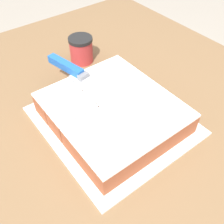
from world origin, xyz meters
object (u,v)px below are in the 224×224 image
coffee_cup (81,50)px  cake_board (112,121)px  knife (77,73)px  cake (113,112)px

coffee_cup → cake_board: bearing=-17.6°
knife → coffee_cup: (-0.14, 0.10, -0.03)m
coffee_cup → knife: bearing=-35.7°
cake_board → knife: bearing=-177.0°
knife → coffee_cup: bearing=131.9°
cake_board → coffee_cup: bearing=162.4°
cake → knife: knife is taller
cake_board → cake: size_ratio=1.17×
knife → coffee_cup: knife is taller
cake → knife: 0.15m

